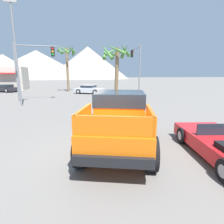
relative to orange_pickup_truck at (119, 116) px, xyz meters
The scene contains 10 objects.
ground_plane 1.26m from the orange_pickup_truck, 159.89° to the right, with size 320.00×320.00×0.00m, color slate.
orange_pickup_truck is the anchor object (origin of this frame).
parked_car_silver 18.68m from the orange_pickup_truck, 87.08° to the left, with size 4.37×3.66×1.20m.
parked_car_dark 26.71m from the orange_pickup_truck, 115.29° to the left, with size 4.58×3.75×1.13m.
traffic_light_main 14.21m from the orange_pickup_truck, 111.40° to the left, with size 4.04×0.38×5.57m.
traffic_light_crosswalk 17.56m from the orange_pickup_truck, 66.82° to the left, with size 0.38×3.37×6.13m.
street_lamp_post 12.12m from the orange_pickup_truck, 119.79° to the left, with size 0.90×0.24×8.15m.
palm_tree_tall 11.73m from the orange_pickup_truck, 76.03° to the left, with size 3.01×2.81×5.53m.
palm_tree_short 23.05m from the orange_pickup_truck, 94.82° to the left, with size 2.96×2.81×7.00m.
distant_mountain_range 116.65m from the orange_pickup_truck, 96.45° to the left, with size 98.62×67.53×20.37m.
Camera 1 is at (-1.18, -5.77, 2.61)m, focal length 28.00 mm.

